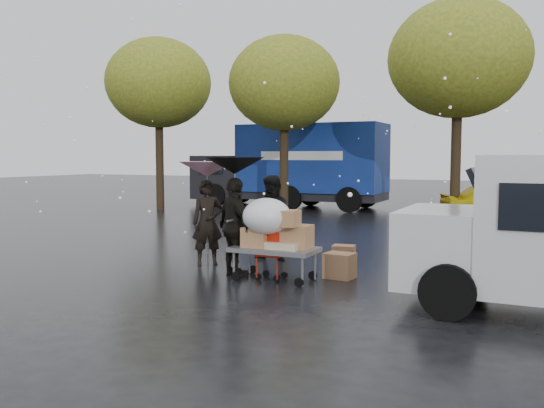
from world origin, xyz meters
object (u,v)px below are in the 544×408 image
at_px(person_pink, 208,222).
at_px(yellow_taxi, 505,203).
at_px(shopping_cart, 267,221).
at_px(blue_truck, 294,166).
at_px(person_black, 235,227).
at_px(vendor_cart, 279,240).

xyz_separation_m(person_pink, yellow_taxi, (5.03, 9.85, -0.17)).
relative_size(shopping_cart, blue_truck, 0.18).
bearing_deg(yellow_taxi, person_pink, 129.92).
distance_m(shopping_cart, yellow_taxi, 11.22).
relative_size(person_pink, blue_truck, 0.21).
distance_m(person_pink, person_black, 1.30).
distance_m(person_black, vendor_cart, 0.89).
distance_m(person_pink, vendor_cart, 2.08).
height_order(vendor_cart, blue_truck, blue_truck).
xyz_separation_m(shopping_cart, yellow_taxi, (3.27, 10.73, -0.38)).
xyz_separation_m(person_pink, blue_truck, (-3.52, 12.72, 0.90)).
relative_size(person_black, blue_truck, 0.22).
bearing_deg(vendor_cart, yellow_taxi, 73.72).
distance_m(person_black, shopping_cart, 0.73).
xyz_separation_m(vendor_cart, blue_truck, (-5.44, 13.50, 1.03)).
height_order(person_pink, yellow_taxi, person_pink).
distance_m(vendor_cart, shopping_cart, 0.39).
bearing_deg(shopping_cart, yellow_taxi, 73.04).
bearing_deg(shopping_cart, vendor_cart, 30.99).
xyz_separation_m(shopping_cart, blue_truck, (-5.27, 13.60, 0.69)).
height_order(person_pink, person_black, person_black).
relative_size(person_black, shopping_cart, 1.23).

